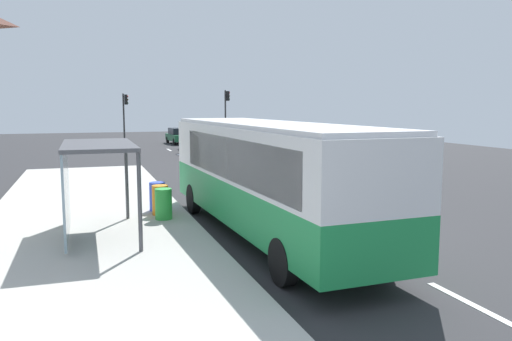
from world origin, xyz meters
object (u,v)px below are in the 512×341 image
white_van (205,137)px  recycling_bin_green (164,204)px  recycling_bin_orange (160,200)px  traffic_light_far_side (125,112)px  sedan_near (195,141)px  recycling_bin_blue (157,196)px  sedan_far (179,136)px  traffic_light_near_side (226,110)px  bus (266,172)px  bus_shelter (87,165)px

white_van → recycling_bin_green: bearing=-106.2°
recycling_bin_orange → traffic_light_far_side: bearing=87.7°
sedan_near → recycling_bin_green: (-6.50, -25.96, -0.14)m
recycling_bin_orange → sedan_near: bearing=75.6°
recycling_bin_orange → traffic_light_far_side: traffic_light_far_side is taller
recycling_bin_blue → recycling_bin_green: bearing=-90.0°
sedan_far → traffic_light_near_side: (3.20, -5.70, 2.54)m
sedan_far → traffic_light_near_side: size_ratio=0.90×
bus → traffic_light_far_side: (-1.38, 31.07, 1.28)m
sedan_far → recycling_bin_green: sedan_far is taller
sedan_far → bus_shelter: (-8.71, -35.01, 1.31)m
sedan_far → recycling_bin_green: (-6.50, -33.53, -0.14)m
sedan_near → recycling_bin_green: 26.77m
traffic_light_far_side → traffic_light_near_side: bearing=-5.3°
traffic_light_near_side → bus: bearing=-103.4°
recycling_bin_blue → traffic_light_near_side: bearing=69.8°
bus → traffic_light_near_side: (7.21, 30.27, 1.49)m
sedan_near → traffic_light_far_side: (-5.40, 2.67, 2.33)m
sedan_near → bus_shelter: size_ratio=1.10×
sedan_near → sedan_far: size_ratio=0.98×
recycling_bin_green → bus: bearing=-44.5°
bus → sedan_far: (4.01, 35.97, -1.05)m
white_van → sedan_near: bearing=88.6°
white_van → traffic_light_far_side: traffic_light_far_side is taller
recycling_bin_orange → bus: bearing=-51.6°
bus → bus_shelter: bearing=168.4°
bus → traffic_light_far_side: size_ratio=2.37×
bus → bus_shelter: 4.81m
recycling_bin_orange → bus_shelter: (-2.21, -2.17, 1.44)m
recycling_bin_orange → recycling_bin_blue: size_ratio=1.00×
white_van → traffic_light_far_side: (-5.30, 6.67, 1.78)m
sedan_near → recycling_bin_orange: size_ratio=4.65×
sedan_near → recycling_bin_blue: sedan_near is taller
white_van → recycling_bin_orange: white_van is taller
sedan_far → traffic_light_far_side: bearing=-137.7°
bus_shelter → recycling_bin_green: bearing=33.7°
white_van → recycling_bin_blue: white_van is taller
sedan_near → recycling_bin_green: bearing=-104.1°
sedan_far → recycling_bin_blue: bearing=-101.4°
bus → traffic_light_far_side: traffic_light_far_side is taller
recycling_bin_green → traffic_light_near_side: 29.59m
bus_shelter → bus: bearing=-11.6°
bus → recycling_bin_blue: (-2.49, 3.84, -1.19)m
white_van → sedan_far: white_van is taller
sedan_near → recycling_bin_blue: 25.41m
recycling_bin_green → white_van: bearing=73.8°
sedan_far → bus_shelter: size_ratio=1.12×
white_van → sedan_far: (0.10, 11.57, -0.55)m
traffic_light_far_side → bus_shelter: size_ratio=1.17×
recycling_bin_green → recycling_bin_orange: bearing=90.0°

